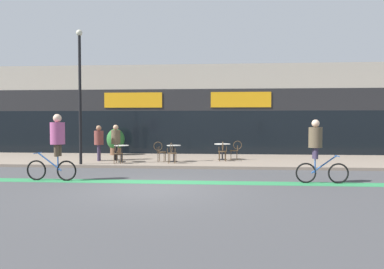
{
  "coord_description": "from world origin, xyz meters",
  "views": [
    {
      "loc": [
        1.96,
        -10.69,
        2.02
      ],
      "look_at": [
        0.63,
        6.04,
        1.36
      ],
      "focal_mm": 35.0,
      "sensor_mm": 36.0,
      "label": 1
    }
  ],
  "objects_px": {
    "cafe_chair_0_near": "(118,152)",
    "cyclist_1": "(317,146)",
    "pedestrian_near_end": "(116,139)",
    "cafe_chair_1_side": "(160,150)",
    "cafe_chair_2_near": "(223,150)",
    "cafe_chair_2_side": "(236,149)",
    "bistro_table_2": "(222,148)",
    "bistro_table_1": "(174,150)",
    "cafe_chair_1_near": "(172,152)",
    "lamp_post": "(80,88)",
    "planter_pot": "(116,141)",
    "pedestrian_far_end": "(99,140)",
    "bistro_table_0": "(122,150)",
    "cyclist_0": "(56,141)"
  },
  "relations": [
    {
      "from": "cafe_chair_2_near",
      "to": "cyclist_0",
      "type": "distance_m",
      "value": 7.61
    },
    {
      "from": "bistro_table_2",
      "to": "cafe_chair_1_near",
      "type": "xyz_separation_m",
      "value": [
        -2.19,
        -1.69,
        -0.03
      ]
    },
    {
      "from": "bistro_table_2",
      "to": "lamp_post",
      "type": "relative_size",
      "value": 0.13
    },
    {
      "from": "cafe_chair_0_near",
      "to": "cyclist_0",
      "type": "height_order",
      "value": "cyclist_0"
    },
    {
      "from": "cafe_chair_2_near",
      "to": "cyclist_0",
      "type": "xyz_separation_m",
      "value": [
        -5.48,
        -5.24,
        0.67
      ]
    },
    {
      "from": "planter_pot",
      "to": "cyclist_1",
      "type": "height_order",
      "value": "cyclist_1"
    },
    {
      "from": "planter_pot",
      "to": "pedestrian_near_end",
      "type": "height_order",
      "value": "pedestrian_near_end"
    },
    {
      "from": "bistro_table_1",
      "to": "cafe_chair_0_near",
      "type": "height_order",
      "value": "cafe_chair_0_near"
    },
    {
      "from": "bistro_table_1",
      "to": "bistro_table_2",
      "type": "bearing_deg",
      "value": 25.99
    },
    {
      "from": "cafe_chair_2_near",
      "to": "pedestrian_near_end",
      "type": "relative_size",
      "value": 0.54
    },
    {
      "from": "cafe_chair_0_near",
      "to": "cafe_chair_1_side",
      "type": "distance_m",
      "value": 1.94
    },
    {
      "from": "cafe_chair_2_side",
      "to": "cafe_chair_2_near",
      "type": "bearing_deg",
      "value": 46.71
    },
    {
      "from": "lamp_post",
      "to": "pedestrian_near_end",
      "type": "xyz_separation_m",
      "value": [
        1.0,
        1.84,
        -2.27
      ]
    },
    {
      "from": "bistro_table_2",
      "to": "cafe_chair_2_near",
      "type": "height_order",
      "value": "cafe_chair_2_near"
    },
    {
      "from": "planter_pot",
      "to": "pedestrian_far_end",
      "type": "bearing_deg",
      "value": -88.81
    },
    {
      "from": "cafe_chair_0_near",
      "to": "cyclist_1",
      "type": "distance_m",
      "value": 8.37
    },
    {
      "from": "bistro_table_2",
      "to": "cafe_chair_0_near",
      "type": "distance_m",
      "value": 4.93
    },
    {
      "from": "lamp_post",
      "to": "pedestrian_far_end",
      "type": "distance_m",
      "value": 2.69
    },
    {
      "from": "cafe_chair_0_near",
      "to": "pedestrian_near_end",
      "type": "relative_size",
      "value": 0.54
    },
    {
      "from": "cafe_chair_2_side",
      "to": "cafe_chair_1_side",
      "type": "bearing_deg",
      "value": 18.59
    },
    {
      "from": "cafe_chair_2_side",
      "to": "pedestrian_near_end",
      "type": "xyz_separation_m",
      "value": [
        -5.65,
        -0.48,
        0.47
      ]
    },
    {
      "from": "cafe_chair_0_near",
      "to": "lamp_post",
      "type": "xyz_separation_m",
      "value": [
        -1.52,
        -0.32,
        2.74
      ]
    },
    {
      "from": "cafe_chair_1_side",
      "to": "planter_pot",
      "type": "distance_m",
      "value": 4.28
    },
    {
      "from": "cafe_chair_2_near",
      "to": "cafe_chair_1_side",
      "type": "bearing_deg",
      "value": 93.07
    },
    {
      "from": "cafe_chair_2_side",
      "to": "bistro_table_0",
      "type": "bearing_deg",
      "value": 16.39
    },
    {
      "from": "cafe_chair_2_near",
      "to": "cafe_chair_2_side",
      "type": "xyz_separation_m",
      "value": [
        0.62,
        0.62,
        0.0
      ]
    },
    {
      "from": "cafe_chair_0_near",
      "to": "pedestrian_near_end",
      "type": "bearing_deg",
      "value": 22.24
    },
    {
      "from": "cyclist_1",
      "to": "pedestrian_far_end",
      "type": "height_order",
      "value": "cyclist_1"
    },
    {
      "from": "cafe_chair_0_near",
      "to": "pedestrian_near_end",
      "type": "distance_m",
      "value": 1.67
    },
    {
      "from": "cafe_chair_2_side",
      "to": "lamp_post",
      "type": "relative_size",
      "value": 0.16
    },
    {
      "from": "bistro_table_1",
      "to": "cafe_chair_1_side",
      "type": "height_order",
      "value": "cafe_chair_1_side"
    },
    {
      "from": "cafe_chair_0_near",
      "to": "cyclist_1",
      "type": "height_order",
      "value": "cyclist_1"
    },
    {
      "from": "planter_pot",
      "to": "lamp_post",
      "type": "distance_m",
      "value": 5.02
    },
    {
      "from": "bistro_table_1",
      "to": "cafe_chair_0_near",
      "type": "xyz_separation_m",
      "value": [
        -2.32,
        -0.93,
        -0.01
      ]
    },
    {
      "from": "cafe_chair_2_near",
      "to": "cafe_chair_1_near",
      "type": "bearing_deg",
      "value": 110.13
    },
    {
      "from": "bistro_table_0",
      "to": "planter_pot",
      "type": "xyz_separation_m",
      "value": [
        -1.25,
        3.4,
        0.23
      ]
    },
    {
      "from": "bistro_table_1",
      "to": "cafe_chair_2_side",
      "type": "xyz_separation_m",
      "value": [
        2.81,
        1.06,
        -0.01
      ]
    },
    {
      "from": "planter_pot",
      "to": "lamp_post",
      "type": "xyz_separation_m",
      "value": [
        -0.27,
        -4.34,
        2.49
      ]
    },
    {
      "from": "cyclist_1",
      "to": "pedestrian_far_end",
      "type": "distance_m",
      "value": 9.9
    },
    {
      "from": "bistro_table_1",
      "to": "cafe_chair_2_side",
      "type": "height_order",
      "value": "cafe_chair_2_side"
    },
    {
      "from": "bistro_table_2",
      "to": "cafe_chair_2_near",
      "type": "bearing_deg",
      "value": -89.31
    },
    {
      "from": "cafe_chair_0_near",
      "to": "cyclist_1",
      "type": "bearing_deg",
      "value": -112.61
    },
    {
      "from": "planter_pot",
      "to": "cafe_chair_1_near",
      "type": "bearing_deg",
      "value": -46.26
    },
    {
      "from": "cafe_chair_1_near",
      "to": "cafe_chair_2_side",
      "type": "height_order",
      "value": "same"
    },
    {
      "from": "bistro_table_2",
      "to": "cafe_chair_1_near",
      "type": "distance_m",
      "value": 2.77
    },
    {
      "from": "cafe_chair_2_near",
      "to": "cyclist_1",
      "type": "height_order",
      "value": "cyclist_1"
    },
    {
      "from": "planter_pot",
      "to": "lamp_post",
      "type": "height_order",
      "value": "lamp_post"
    },
    {
      "from": "bistro_table_0",
      "to": "cafe_chair_2_near",
      "type": "distance_m",
      "value": 4.58
    },
    {
      "from": "bistro_table_1",
      "to": "cafe_chair_1_side",
      "type": "relative_size",
      "value": 0.84
    },
    {
      "from": "bistro_table_0",
      "to": "cafe_chair_2_near",
      "type": "height_order",
      "value": "cafe_chair_2_near"
    }
  ]
}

